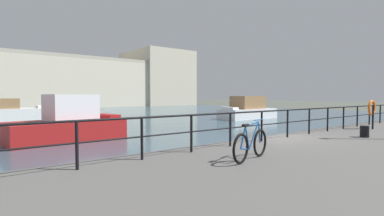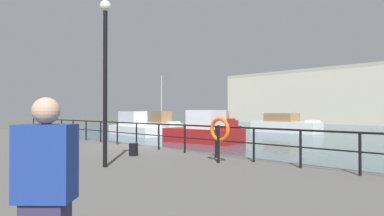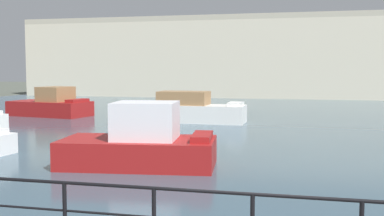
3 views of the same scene
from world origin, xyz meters
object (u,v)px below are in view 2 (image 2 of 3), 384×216
moored_harbor_tender (216,122)px  moored_blue_motorboat (134,126)px  moored_red_daysailer (204,131)px  standing_person (46,199)px  moored_white_yacht (285,125)px  moored_small_launch (162,123)px  life_ring_stand (220,131)px  mooring_bollard (133,149)px  quay_lamp_post (105,61)px  parked_bicycle (60,135)px

moored_harbor_tender → moored_blue_motorboat: bearing=-69.1°
moored_red_daysailer → standing_person: size_ratio=3.67×
moored_white_yacht → moored_small_launch: (-14.05, -6.41, -0.01)m
life_ring_stand → moored_blue_motorboat: bearing=151.0°
moored_blue_motorboat → standing_person: (25.60, -18.77, 0.83)m
life_ring_stand → moored_red_daysailer: bearing=134.9°
moored_blue_motorboat → mooring_bollard: bearing=-27.4°
moored_small_launch → moored_harbor_tender: size_ratio=1.05×
life_ring_stand → quay_lamp_post: size_ratio=0.30×
mooring_bollard → moored_harbor_tender: bearing=126.5°
moored_red_daysailer → moored_small_launch: 18.28m
mooring_bollard → quay_lamp_post: size_ratio=0.09×
moored_blue_motorboat → moored_white_yacht: moored_blue_motorboat is taller
moored_white_yacht → moored_harbor_tender: moored_harbor_tender is taller
moored_blue_motorboat → parked_bicycle: moored_blue_motorboat is taller
parked_bicycle → quay_lamp_post: bearing=-28.8°
moored_blue_motorboat → parked_bicycle: bearing=-39.4°
quay_lamp_post → moored_white_yacht: bearing=110.8°
moored_white_yacht → moored_blue_motorboat: bearing=-120.2°
quay_lamp_post → life_ring_stand: bearing=58.5°
life_ring_stand → standing_person: standing_person is taller
moored_white_yacht → moored_harbor_tender: bearing=173.0°
moored_red_daysailer → moored_white_yacht: moored_red_daysailer is taller
moored_blue_motorboat → moored_white_yacht: 16.86m
life_ring_stand → moored_white_yacht: bearing=116.0°
moored_white_yacht → quay_lamp_post: 31.47m
moored_red_daysailer → moored_small_launch: moored_small_launch is taller
moored_harbor_tender → mooring_bollard: size_ratio=15.79×
mooring_bollard → life_ring_stand: bearing=15.9°
moored_small_launch → moored_red_daysailer: bearing=-19.5°
mooring_bollard → quay_lamp_post: bearing=-53.7°
moored_white_yacht → mooring_bollard: (9.65, -27.32, 0.17)m
moored_blue_motorboat → quay_lamp_post: (19.92, -14.93, 2.98)m
life_ring_stand → moored_small_launch: bearing=143.4°
moored_white_yacht → moored_harbor_tender: (-11.87, 1.73, -0.03)m
moored_harbor_tender → life_ring_stand: moored_harbor_tender is taller
moored_red_daysailer → life_ring_stand: moored_red_daysailer is taller
moored_blue_motorboat → moored_red_daysailer: size_ratio=1.34×
mooring_bollard → standing_person: (7.13, -5.82, 0.64)m
quay_lamp_post → moored_small_launch: bearing=137.7°
moored_blue_motorboat → life_ring_stand: (21.69, -12.04, 0.94)m
moored_blue_motorboat → moored_small_launch: moored_small_launch is taller
moored_harbor_tender → quay_lamp_post: (22.97, -31.03, 2.99)m
moored_harbor_tender → standing_person: 45.14m
moored_red_daysailer → moored_harbor_tender: (-13.76, 17.11, -0.04)m
moored_small_launch → quay_lamp_post: size_ratio=1.55×
moored_small_launch → standing_person: moored_small_launch is taller
moored_red_daysailer → parked_bicycle: (1.27, -11.83, 0.33)m
mooring_bollard → standing_person: 9.22m
moored_red_daysailer → quay_lamp_post: (9.21, -13.93, 2.95)m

